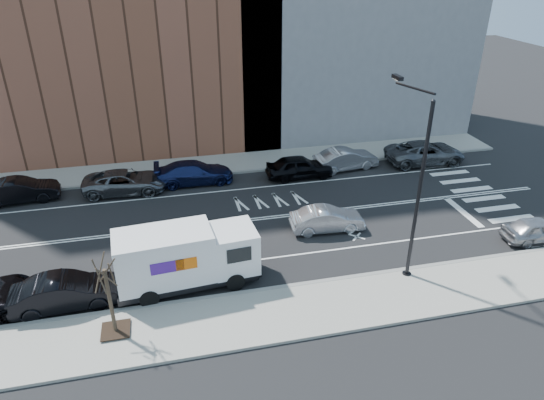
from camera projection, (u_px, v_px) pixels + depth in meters
name	position (u px, v px, depth m)	size (l,w,h in m)	color
ground	(243.00, 221.00, 29.36)	(120.00, 120.00, 0.00)	black
sidewalk_near	(278.00, 314.00, 21.72)	(44.00, 3.60, 0.15)	gray
sidewalk_far	(223.00, 164.00, 36.94)	(44.00, 3.60, 0.15)	gray
curb_near	(269.00, 289.00, 23.27)	(44.00, 0.25, 0.17)	gray
curb_far	(227.00, 173.00, 35.38)	(44.00, 0.25, 0.17)	gray
crosswalk	(478.00, 194.00, 32.57)	(3.00, 14.00, 0.01)	white
road_markings	(243.00, 220.00, 29.36)	(40.00, 8.60, 0.01)	white
bldg_brick	(98.00, 4.00, 36.20)	(26.00, 10.00, 22.00)	brown
streetlight	(415.00, 181.00, 22.45)	(0.44, 4.02, 9.34)	black
street_tree	(111.00, 307.00, 20.02)	(1.20, 1.20, 3.75)	black
fedex_van	(186.00, 257.00, 23.03)	(6.94, 2.87, 3.09)	black
far_parked_b	(20.00, 190.00, 31.27)	(1.65, 4.74, 1.56)	black
far_parked_c	(125.00, 182.00, 32.48)	(2.53, 5.48, 1.52)	#575A60
far_parked_d	(194.00, 173.00, 33.78)	(2.19, 5.39, 1.57)	#151E4C
far_parked_e	(299.00, 167.00, 34.59)	(1.92, 4.78, 1.63)	black
far_parked_f	(346.00, 159.00, 35.94)	(1.67, 4.80, 1.58)	#A4A4A8
far_parked_g	(425.00, 153.00, 36.97)	(2.78, 6.02, 1.67)	#505358
driving_sedan	(327.00, 219.00, 28.08)	(1.49, 4.26, 1.40)	#B6B6BB
near_parked_rear_a	(66.00, 292.00, 21.97)	(1.67, 4.78, 1.57)	black
near_parked_front	(539.00, 230.00, 27.06)	(1.63, 4.06, 1.38)	#A7A8AC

